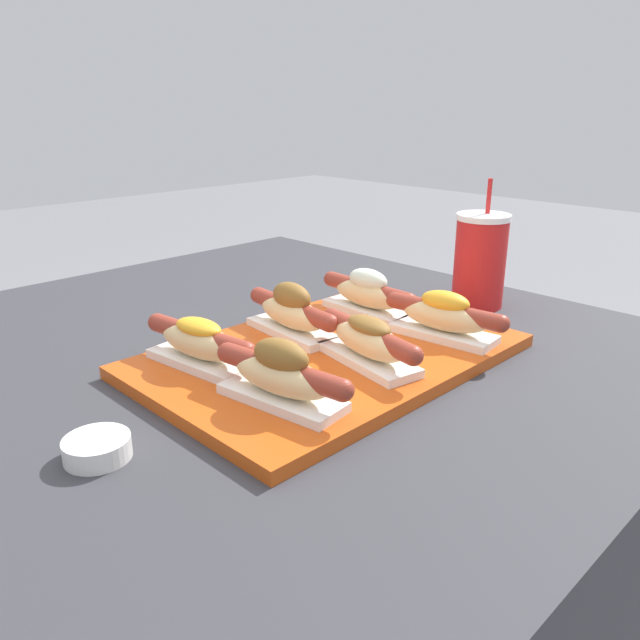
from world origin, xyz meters
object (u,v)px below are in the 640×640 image
object	(u,v)px
hot_dog_3	(199,342)
hot_dog_1	(369,341)
hot_dog_0	(281,375)
hot_dog_2	(444,316)
hot_dog_4	(292,312)
drink_cup	(480,260)
hot_dog_5	(368,293)
serving_tray	(330,356)
sauce_bowl	(97,447)

from	to	relation	value
hot_dog_3	hot_dog_1	bearing A→B (deg)	-43.54
hot_dog_0	hot_dog_2	size ratio (longest dim) A/B	1.00
hot_dog_4	drink_cup	xyz separation A→B (m)	(0.37, -0.09, 0.03)
hot_dog_2	hot_dog_1	bearing A→B (deg)	174.48
hot_dog_3	hot_dog_5	size ratio (longest dim) A/B	0.99
hot_dog_0	hot_dog_2	world-z (taller)	hot_dog_0
hot_dog_4	hot_dog_5	bearing A→B (deg)	-5.59
hot_dog_0	hot_dog_3	size ratio (longest dim) A/B	1.00
hot_dog_2	hot_dog_3	size ratio (longest dim) A/B	1.00
hot_dog_2	serving_tray	bearing A→B (deg)	151.45
hot_dog_3	hot_dog_5	xyz separation A→B (m)	(0.32, -0.02, 0.00)
hot_dog_2	drink_cup	size ratio (longest dim) A/B	0.88
serving_tray	drink_cup	bearing A→B (deg)	-1.20
hot_dog_0	hot_dog_5	size ratio (longest dim) A/B	0.99
hot_dog_0	hot_dog_1	world-z (taller)	hot_dog_0
hot_dog_0	sauce_bowl	xyz separation A→B (m)	(-0.20, 0.07, -0.04)
hot_dog_0	hot_dog_4	bearing A→B (deg)	44.53
hot_dog_2	drink_cup	distance (m)	0.23
serving_tray	hot_dog_5	distance (m)	0.18
drink_cup	serving_tray	bearing A→B (deg)	178.80
hot_dog_1	hot_dog_2	bearing A→B (deg)	-5.52
hot_dog_1	serving_tray	bearing A→B (deg)	91.80
sauce_bowl	hot_dog_3	bearing A→B (deg)	25.49
hot_dog_1	hot_dog_5	size ratio (longest dim) A/B	0.99
hot_dog_2	sauce_bowl	size ratio (longest dim) A/B	2.85
hot_dog_3	hot_dog_5	world-z (taller)	hot_dog_5
hot_dog_2	hot_dog_5	xyz separation A→B (m)	(0.00, 0.15, 0.00)
hot_dog_4	sauce_bowl	bearing A→B (deg)	-165.66
hot_dog_0	drink_cup	xyz separation A→B (m)	(0.53, 0.07, 0.03)
hot_dog_5	hot_dog_4	bearing A→B (deg)	174.41
serving_tray	drink_cup	world-z (taller)	drink_cup
hot_dog_1	drink_cup	size ratio (longest dim) A/B	0.87
serving_tray	hot_dog_5	xyz separation A→B (m)	(0.16, 0.07, 0.04)
hot_dog_0	hot_dog_4	size ratio (longest dim) A/B	0.99
hot_dog_5	hot_dog_1	bearing A→B (deg)	-138.61
hot_dog_0	hot_dog_3	world-z (taller)	hot_dog_0
hot_dog_5	sauce_bowl	size ratio (longest dim) A/B	2.87
hot_dog_3	serving_tray	bearing A→B (deg)	-27.87
hot_dog_1	hot_dog_4	world-z (taller)	hot_dog_4
serving_tray	drink_cup	size ratio (longest dim) A/B	2.31
hot_dog_3	hot_dog_5	bearing A→B (deg)	-2.82
sauce_bowl	drink_cup	xyz separation A→B (m)	(0.73, -0.00, 0.07)
hot_dog_0	hot_dog_3	xyz separation A→B (m)	(-0.00, 0.16, -0.00)
hot_dog_2	hot_dog_3	bearing A→B (deg)	151.79
hot_dog_3	hot_dog_4	world-z (taller)	hot_dog_4
hot_dog_2	hot_dog_5	world-z (taller)	hot_dog_5
hot_dog_2	hot_dog_4	distance (m)	0.23
hot_dog_3	sauce_bowl	distance (m)	0.22
serving_tray	hot_dog_0	distance (m)	0.18
hot_dog_0	hot_dog_1	xyz separation A→B (m)	(0.16, 0.00, -0.00)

